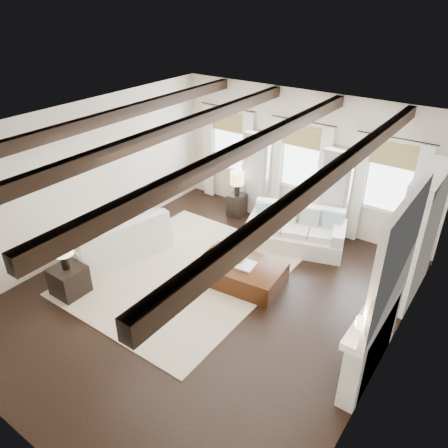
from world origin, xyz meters
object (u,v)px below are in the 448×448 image
Objects in this scene: ottoman at (241,273)px; side_table_front at (69,281)px; sofa_back at (296,232)px; side_table_back at (237,205)px; sofa_left at (120,242)px.

side_table_front is (-2.45, -2.20, 0.07)m from ottoman.
sofa_back is 1.96m from side_table_back.
sofa_back is 0.98× the size of sofa_left.
sofa_back is 1.87m from ottoman.
sofa_left is at bearing -137.78° from sofa_back.
ottoman is 2.85× the size of side_table_back.
side_table_front reaches higher than ottoman.
ottoman is at bearing -54.37° from side_table_back.
side_table_back is (-1.90, 0.44, -0.07)m from sofa_back.
side_table_front is (0.16, -1.45, -0.08)m from sofa_left.
ottoman is at bearing 16.04° from sofa_left.
side_table_back is at bearing 79.85° from side_table_front.
sofa_back reaches higher than side_table_back.
side_table_front is 1.00× the size of side_table_back.
sofa_back is 4.88m from side_table_front.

